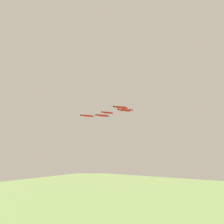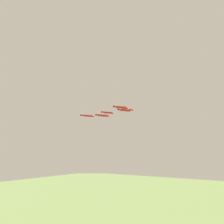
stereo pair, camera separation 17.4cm
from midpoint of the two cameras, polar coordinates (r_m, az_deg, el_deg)
name	(u,v)px [view 2 (the right image)]	position (r m, az deg, el deg)	size (l,w,h in m)	color
jet_lead	(128,110)	(246.49, 3.72, 0.54)	(11.18, 17.33, 3.73)	red
jet_left_wingman	(108,113)	(246.51, -0.87, -0.13)	(10.64, 16.45, 3.55)	red
jet_right_wingman	(125,110)	(226.64, 3.01, 0.41)	(11.15, 17.30, 3.72)	red
jet_left_outer	(88,116)	(248.10, -5.43, -0.84)	(11.18, 17.23, 3.73)	red
jet_right_outer	(121,107)	(207.31, 2.15, 1.06)	(10.92, 16.87, 3.64)	red
jet_slot_rear	(103,115)	(226.72, -1.98, -0.79)	(10.96, 17.00, 3.65)	red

